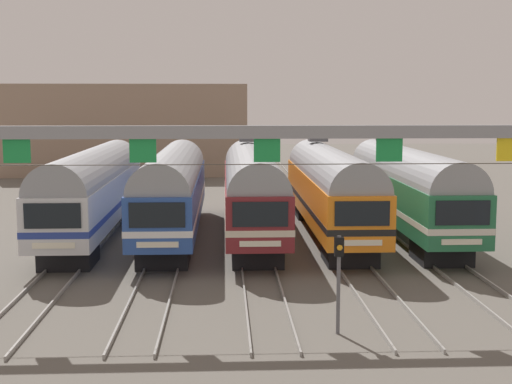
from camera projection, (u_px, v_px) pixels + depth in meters
name	position (u px, v px, depth m)	size (l,w,h in m)	color
ground_plane	(252.00, 237.00, 38.10)	(160.00, 160.00, 0.00)	#5B564F
track_bed	(243.00, 194.00, 54.93)	(18.28, 70.00, 0.15)	gray
commuter_train_silver	(93.00, 188.00, 37.38)	(2.88, 18.06, 4.77)	silver
commuter_train_blue	(173.00, 188.00, 37.56)	(2.88, 18.06, 4.77)	#284C9E
commuter_train_maroon	(252.00, 187.00, 37.75)	(2.88, 18.06, 5.05)	maroon
commuter_train_orange	(330.00, 187.00, 37.94)	(2.88, 18.06, 5.05)	orange
commuter_train_green	(407.00, 187.00, 38.13)	(2.88, 18.06, 5.05)	#236B42
catenary_gantry	(267.00, 161.00, 24.05)	(22.02, 0.44, 6.97)	gray
yard_signal_mast	(339.00, 266.00, 22.03)	(0.28, 0.35, 3.15)	#59595E
maintenance_building	(126.00, 129.00, 71.16)	(24.09, 10.00, 8.81)	gray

